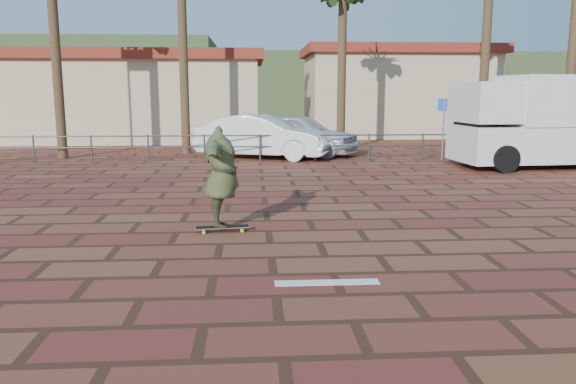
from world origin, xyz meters
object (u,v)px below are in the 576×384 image
(longboard, at_px, (223,228))
(skateboarder, at_px, (221,177))
(car_silver, at_px, (298,134))
(campervan, at_px, (546,119))
(car_white, at_px, (263,137))

(longboard, distance_m, skateboarder, 0.93)
(longboard, height_order, car_silver, car_silver)
(car_silver, bearing_deg, skateboarder, -162.45)
(skateboarder, xyz_separation_m, car_silver, (2.39, 12.44, -0.18))
(skateboarder, relative_size, campervan, 0.37)
(campervan, bearing_deg, skateboarder, -145.48)
(longboard, xyz_separation_m, car_silver, (2.39, 12.44, 0.75))
(skateboarder, xyz_separation_m, campervan, (10.39, 8.31, 0.59))
(longboard, relative_size, campervan, 0.17)
(campervan, distance_m, car_white, 9.93)
(skateboarder, relative_size, car_white, 0.45)
(skateboarder, bearing_deg, car_white, -5.59)
(longboard, relative_size, car_white, 0.20)
(skateboarder, bearing_deg, car_silver, -11.62)
(car_white, bearing_deg, skateboarder, -165.67)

